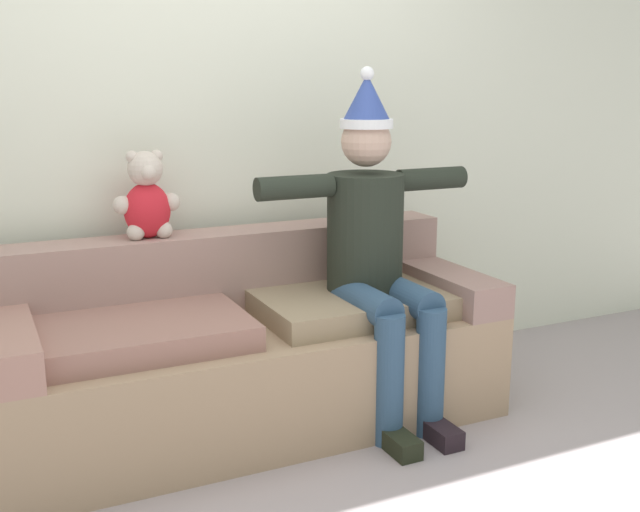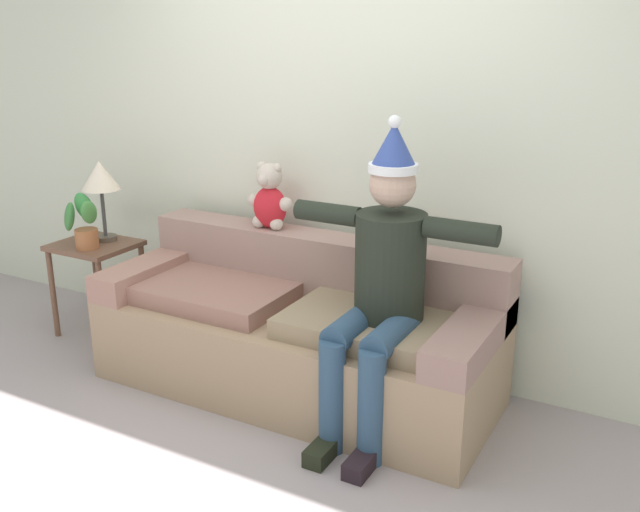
% 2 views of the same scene
% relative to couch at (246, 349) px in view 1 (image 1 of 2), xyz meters
% --- Properties ---
extents(back_wall, '(7.00, 0.10, 2.70)m').
position_rel_couch_xyz_m(back_wall, '(0.00, 0.52, 1.02)').
color(back_wall, silver).
rests_on(back_wall, ground_plane).
extents(couch, '(2.16, 0.86, 0.81)m').
position_rel_couch_xyz_m(couch, '(0.00, 0.00, 0.00)').
color(couch, '#9D8164').
rests_on(couch, ground_plane).
extents(person_seated, '(1.02, 0.77, 1.53)m').
position_rel_couch_xyz_m(person_seated, '(0.55, -0.16, 0.45)').
color(person_seated, black).
rests_on(person_seated, ground_plane).
extents(teddy_bear, '(0.29, 0.17, 0.38)m').
position_rel_couch_xyz_m(teddy_bear, '(-0.34, 0.26, 0.65)').
color(teddy_bear, red).
rests_on(teddy_bear, couch).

